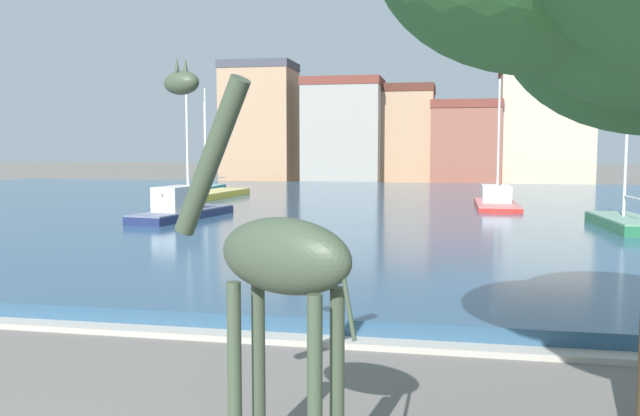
{
  "coord_description": "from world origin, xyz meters",
  "views": [
    {
      "loc": [
        4.75,
        -5.19,
        3.72
      ],
      "look_at": [
        1.47,
        11.28,
        2.2
      ],
      "focal_mm": 37.82,
      "sensor_mm": 36.0,
      "label": 1
    }
  ],
  "objects_px": {
    "giraffe_statue": "(274,263)",
    "sailboat_teal": "(206,189)",
    "sailboat_navy": "(188,213)",
    "sailboat_red": "(497,206)",
    "sailboat_green": "(622,226)",
    "sailboat_yellow": "(205,199)"
  },
  "relations": [
    {
      "from": "sailboat_yellow",
      "to": "sailboat_red",
      "type": "height_order",
      "value": "sailboat_yellow"
    },
    {
      "from": "sailboat_yellow",
      "to": "sailboat_teal",
      "type": "height_order",
      "value": "sailboat_yellow"
    },
    {
      "from": "sailboat_red",
      "to": "sailboat_yellow",
      "type": "bearing_deg",
      "value": 170.81
    },
    {
      "from": "giraffe_statue",
      "to": "sailboat_teal",
      "type": "xyz_separation_m",
      "value": [
        -17.57,
        43.98,
        -2.08
      ]
    },
    {
      "from": "sailboat_red",
      "to": "sailboat_teal",
      "type": "xyz_separation_m",
      "value": [
        -21.84,
        13.41,
        -0.16
      ]
    },
    {
      "from": "giraffe_statue",
      "to": "sailboat_teal",
      "type": "height_order",
      "value": "sailboat_teal"
    },
    {
      "from": "sailboat_yellow",
      "to": "sailboat_green",
      "type": "xyz_separation_m",
      "value": [
        22.43,
        -11.1,
        0.03
      ]
    },
    {
      "from": "sailboat_green",
      "to": "sailboat_navy",
      "type": "height_order",
      "value": "sailboat_green"
    },
    {
      "from": "sailboat_yellow",
      "to": "sailboat_navy",
      "type": "xyz_separation_m",
      "value": [
        3.37,
        -10.98,
        0.19
      ]
    },
    {
      "from": "sailboat_red",
      "to": "sailboat_teal",
      "type": "height_order",
      "value": "sailboat_red"
    },
    {
      "from": "sailboat_yellow",
      "to": "sailboat_navy",
      "type": "height_order",
      "value": "sailboat_yellow"
    },
    {
      "from": "sailboat_green",
      "to": "sailboat_teal",
      "type": "height_order",
      "value": "sailboat_teal"
    },
    {
      "from": "sailboat_green",
      "to": "giraffe_statue",
      "type": "bearing_deg",
      "value": -111.43
    },
    {
      "from": "sailboat_red",
      "to": "sailboat_green",
      "type": "bearing_deg",
      "value": -61.21
    },
    {
      "from": "sailboat_red",
      "to": "sailboat_teal",
      "type": "bearing_deg",
      "value": 148.45
    },
    {
      "from": "giraffe_statue",
      "to": "sailboat_red",
      "type": "bearing_deg",
      "value": 82.05
    },
    {
      "from": "giraffe_statue",
      "to": "sailboat_yellow",
      "type": "distance_m",
      "value": 36.2
    },
    {
      "from": "sailboat_green",
      "to": "sailboat_red",
      "type": "height_order",
      "value": "sailboat_red"
    },
    {
      "from": "sailboat_navy",
      "to": "sailboat_red",
      "type": "bearing_deg",
      "value": 29.05
    },
    {
      "from": "giraffe_statue",
      "to": "sailboat_red",
      "type": "xyz_separation_m",
      "value": [
        4.27,
        30.57,
        -1.92
      ]
    },
    {
      "from": "sailboat_yellow",
      "to": "giraffe_statue",
      "type": "bearing_deg",
      "value": -67.82
    },
    {
      "from": "giraffe_statue",
      "to": "sailboat_red",
      "type": "distance_m",
      "value": 30.92
    }
  ]
}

